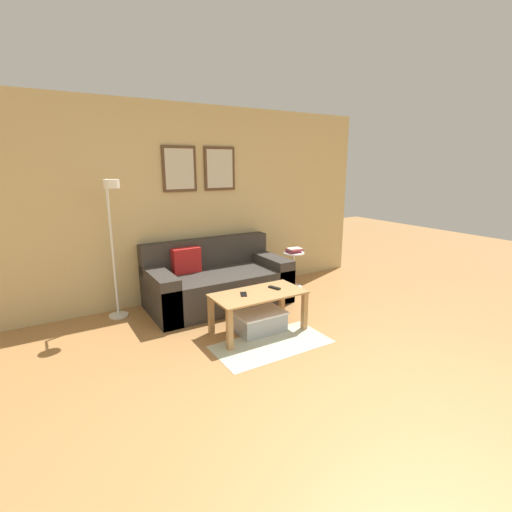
% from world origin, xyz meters
% --- Properties ---
extents(ground_plane, '(16.00, 16.00, 0.00)m').
position_xyz_m(ground_plane, '(0.00, 0.00, 0.00)').
color(ground_plane, '#A87542').
extents(wall_back, '(5.60, 0.09, 2.55)m').
position_xyz_m(wall_back, '(0.00, 3.40, 1.28)').
color(wall_back, tan).
rests_on(wall_back, ground_plane).
extents(area_rug, '(1.20, 0.61, 0.01)m').
position_xyz_m(area_rug, '(0.11, 1.58, 0.00)').
color(area_rug, '#B2B79E').
rests_on(area_rug, ground_plane).
extents(couch, '(1.80, 0.92, 0.82)m').
position_xyz_m(couch, '(0.14, 2.92, 0.29)').
color(couch, '#38332D').
rests_on(couch, ground_plane).
extents(coffee_table, '(1.01, 0.51, 0.45)m').
position_xyz_m(coffee_table, '(0.16, 1.92, 0.36)').
color(coffee_table, '#AD7F4C').
rests_on(coffee_table, ground_plane).
extents(storage_bin, '(0.54, 0.35, 0.23)m').
position_xyz_m(storage_bin, '(0.18, 1.90, 0.11)').
color(storage_bin, '#9EA3A8').
rests_on(storage_bin, ground_plane).
extents(floor_lamp, '(0.23, 0.49, 1.64)m').
position_xyz_m(floor_lamp, '(-1.07, 3.00, 1.06)').
color(floor_lamp, white).
rests_on(floor_lamp, ground_plane).
extents(side_table, '(0.31, 0.31, 0.54)m').
position_xyz_m(side_table, '(1.40, 2.93, 0.32)').
color(side_table, white).
rests_on(side_table, ground_plane).
extents(book_stack, '(0.24, 0.19, 0.07)m').
position_xyz_m(book_stack, '(1.41, 2.94, 0.57)').
color(book_stack, '#B73333').
rests_on(book_stack, side_table).
extents(remote_control, '(0.09, 0.15, 0.02)m').
position_xyz_m(remote_control, '(0.39, 1.95, 0.46)').
color(remote_control, black).
rests_on(remote_control, coffee_table).
extents(cell_phone, '(0.12, 0.15, 0.01)m').
position_xyz_m(cell_phone, '(0.00, 1.96, 0.45)').
color(cell_phone, black).
rests_on(cell_phone, coffee_table).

